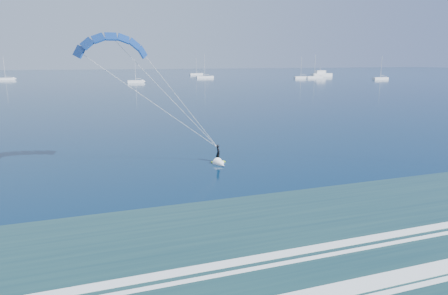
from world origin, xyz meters
TOP-DOWN VIEW (x-y plane):
  - kitesurfer_rig at (-0.65, 28.76)m, footprint 15.28×3.87m
  - motor_yacht at (134.12, 211.26)m, footprint 13.58×3.62m
  - sailboat_2 at (-45.54, 227.84)m, footprint 8.85×2.40m
  - sailboat_3 at (15.19, 179.21)m, footprint 7.43×2.40m
  - sailboat_4 at (66.56, 260.75)m, footprint 8.93×2.40m
  - sailboat_5 at (58.73, 214.39)m, footprint 9.89×2.40m
  - sailboat_6 at (116.86, 191.41)m, footprint 10.02×2.40m
  - sailboat_7 at (108.49, 192.15)m, footprint 8.01×2.40m
  - sailboat_8 at (142.66, 167.58)m, footprint 8.83×2.40m

SIDE VIEW (x-z plane):
  - sailboat_3 at x=15.19m, z-range -4.57..5.92m
  - sailboat_2 at x=-45.54m, z-range -5.28..6.64m
  - sailboat_4 at x=66.56m, z-range -5.37..6.74m
  - sailboat_8 at x=142.66m, z-range -5.51..6.89m
  - sailboat_6 at x=116.86m, z-range -6.01..7.39m
  - sailboat_5 at x=58.73m, z-range -5.97..7.36m
  - sailboat_7 at x=108.49m, z-range -5.36..6.75m
  - motor_yacht at x=134.12m, z-range -1.42..4.38m
  - kitesurfer_rig at x=-0.65m, z-range 0.48..14.28m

